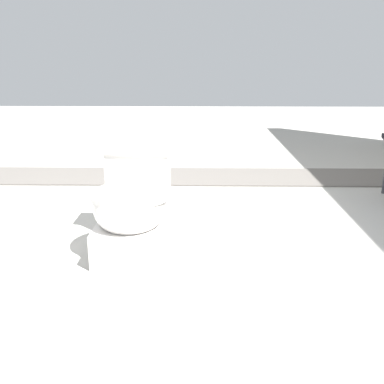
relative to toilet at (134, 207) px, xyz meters
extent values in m
plane|color=#A8A59E|center=(-0.06, 0.02, -0.22)|extent=(14.00, 14.00, 0.00)
cube|color=#605B56|center=(-1.43, 0.52, -0.21)|extent=(0.56, 8.00, 0.01)
cube|color=white|center=(0.00, 0.00, -0.14)|extent=(0.60, 0.34, 0.17)
ellipsoid|color=white|center=(0.10, 0.00, 0.04)|extent=(0.44, 0.36, 0.28)
cylinder|color=white|center=(0.10, 0.00, 0.10)|extent=(0.39, 0.39, 0.03)
cube|color=white|center=(-0.21, 0.00, 0.10)|extent=(0.18, 0.34, 0.30)
cube|color=white|center=(-0.21, 0.00, 0.27)|extent=(0.21, 0.37, 0.04)
cylinder|color=silver|center=(-0.21, 0.08, 0.29)|extent=(0.02, 0.02, 0.01)
camera|label=1|loc=(2.18, 0.34, 0.73)|focal=42.00mm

